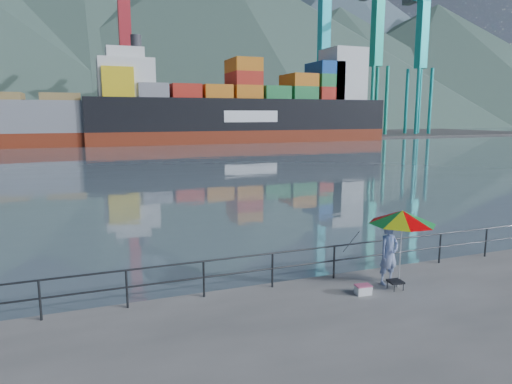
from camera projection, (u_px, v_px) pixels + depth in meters
harbor_water at (96, 131)px, 130.89m from camera, size 500.00×280.00×0.00m
far_dock at (149, 137)px, 100.30m from camera, size 200.00×40.00×0.40m
guardrail at (239, 274)px, 12.58m from camera, size 22.00×0.06×1.03m
mountains at (175, 47)px, 210.14m from camera, size 600.00×332.80×80.00m
port_cranes at (253, 61)px, 96.66m from camera, size 116.00×28.00×38.40m
container_stacks at (246, 122)px, 109.10m from camera, size 58.00×8.40×7.80m
fisherman at (389, 254)px, 13.15m from camera, size 0.71×0.52×1.79m
beach_umbrella at (402, 217)px, 12.64m from camera, size 2.36×2.36×2.24m
folding_stool at (395, 285)px, 12.82m from camera, size 0.44×0.44×0.26m
cooler_bag at (363, 290)px, 12.47m from camera, size 0.44×0.31×0.24m
fishing_rod at (350, 270)px, 14.47m from camera, size 0.45×1.54×1.12m
bulk_carrier at (30, 119)px, 72.80m from camera, size 53.40×9.24×14.50m
container_ship at (251, 109)px, 84.89m from camera, size 55.50×9.25×18.10m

